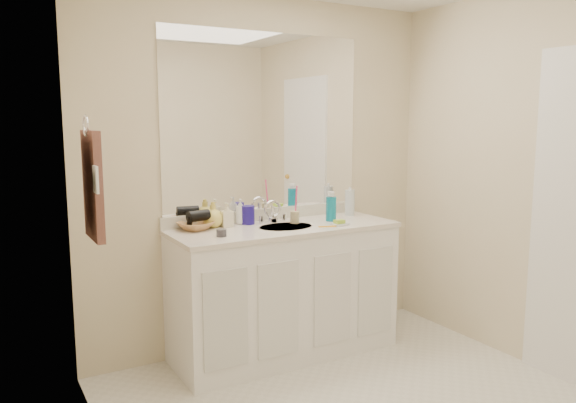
# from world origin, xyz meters

# --- Properties ---
(wall_back) EXTENTS (2.60, 0.02, 2.40)m
(wall_back) POSITION_xyz_m (0.00, 1.30, 1.20)
(wall_back) COLOR beige
(wall_back) RESTS_ON floor
(wall_left) EXTENTS (0.02, 2.60, 2.40)m
(wall_left) POSITION_xyz_m (-1.30, 0.00, 1.20)
(wall_left) COLOR beige
(wall_left) RESTS_ON floor
(wall_right) EXTENTS (0.02, 2.60, 2.40)m
(wall_right) POSITION_xyz_m (1.30, 0.00, 1.20)
(wall_right) COLOR beige
(wall_right) RESTS_ON floor
(vanity_cabinet) EXTENTS (1.50, 0.55, 0.85)m
(vanity_cabinet) POSITION_xyz_m (0.00, 1.02, 0.42)
(vanity_cabinet) COLOR white
(vanity_cabinet) RESTS_ON floor
(countertop) EXTENTS (1.52, 0.57, 0.03)m
(countertop) POSITION_xyz_m (0.00, 1.02, 0.86)
(countertop) COLOR white
(countertop) RESTS_ON vanity_cabinet
(backsplash) EXTENTS (1.52, 0.03, 0.08)m
(backsplash) POSITION_xyz_m (0.00, 1.29, 0.92)
(backsplash) COLOR silver
(backsplash) RESTS_ON countertop
(sink_basin) EXTENTS (0.37, 0.37, 0.02)m
(sink_basin) POSITION_xyz_m (0.00, 1.00, 0.87)
(sink_basin) COLOR beige
(sink_basin) RESTS_ON countertop
(faucet) EXTENTS (0.02, 0.02, 0.11)m
(faucet) POSITION_xyz_m (0.00, 1.18, 0.94)
(faucet) COLOR silver
(faucet) RESTS_ON countertop
(mirror) EXTENTS (1.48, 0.01, 1.20)m
(mirror) POSITION_xyz_m (0.00, 1.29, 1.56)
(mirror) COLOR white
(mirror) RESTS_ON wall_back
(blue_mug) EXTENTS (0.10, 0.10, 0.12)m
(blue_mug) POSITION_xyz_m (-0.18, 1.21, 0.94)
(blue_mug) COLOR navy
(blue_mug) RESTS_ON countertop
(tan_cup) EXTENTS (0.08, 0.08, 0.08)m
(tan_cup) POSITION_xyz_m (0.11, 1.08, 0.92)
(tan_cup) COLOR beige
(tan_cup) RESTS_ON countertop
(toothbrush) EXTENTS (0.02, 0.04, 0.21)m
(toothbrush) POSITION_xyz_m (0.12, 1.08, 1.03)
(toothbrush) COLOR #FF4388
(toothbrush) RESTS_ON tan_cup
(mouthwash_bottle) EXTENTS (0.08, 0.08, 0.17)m
(mouthwash_bottle) POSITION_xyz_m (0.37, 1.02, 0.96)
(mouthwash_bottle) COLOR #0C7997
(mouthwash_bottle) RESTS_ON countertop
(clear_pump_bottle) EXTENTS (0.08, 0.08, 0.19)m
(clear_pump_bottle) POSITION_xyz_m (0.62, 1.15, 0.97)
(clear_pump_bottle) COLOR silver
(clear_pump_bottle) RESTS_ON countertop
(soap_dish) EXTENTS (0.11, 0.09, 0.01)m
(soap_dish) POSITION_xyz_m (0.33, 0.86, 0.89)
(soap_dish) COLOR silver
(soap_dish) RESTS_ON countertop
(green_soap) EXTENTS (0.07, 0.05, 0.02)m
(green_soap) POSITION_xyz_m (0.33, 0.86, 0.90)
(green_soap) COLOR #A0CD32
(green_soap) RESTS_ON soap_dish
(orange_comb) EXTENTS (0.12, 0.06, 0.01)m
(orange_comb) POSITION_xyz_m (0.23, 0.86, 0.88)
(orange_comb) COLOR #FFAE1A
(orange_comb) RESTS_ON countertop
(dark_jar) EXTENTS (0.08, 0.08, 0.04)m
(dark_jar) POSITION_xyz_m (-0.49, 0.92, 0.90)
(dark_jar) COLOR #38363E
(dark_jar) RESTS_ON countertop
(soap_bottle_white) EXTENTS (0.08, 0.08, 0.17)m
(soap_bottle_white) POSITION_xyz_m (-0.22, 1.23, 0.97)
(soap_bottle_white) COLOR white
(soap_bottle_white) RESTS_ON countertop
(soap_bottle_cream) EXTENTS (0.07, 0.08, 0.16)m
(soap_bottle_cream) POSITION_xyz_m (-0.34, 1.19, 0.96)
(soap_bottle_cream) COLOR #F8EFCA
(soap_bottle_cream) RESTS_ON countertop
(soap_bottle_yellow) EXTENTS (0.16, 0.16, 0.17)m
(soap_bottle_yellow) POSITION_xyz_m (-0.42, 1.22, 0.96)
(soap_bottle_yellow) COLOR #E8D35A
(soap_bottle_yellow) RESTS_ON countertop
(wicker_basket) EXTENTS (0.27, 0.27, 0.05)m
(wicker_basket) POSITION_xyz_m (-0.56, 1.19, 0.91)
(wicker_basket) COLOR #AF7A46
(wicker_basket) RESTS_ON countertop
(hair_dryer) EXTENTS (0.15, 0.10, 0.07)m
(hair_dryer) POSITION_xyz_m (-0.54, 1.19, 0.97)
(hair_dryer) COLOR black
(hair_dryer) RESTS_ON wicker_basket
(towel_ring) EXTENTS (0.01, 0.11, 0.11)m
(towel_ring) POSITION_xyz_m (-1.27, 0.77, 1.55)
(towel_ring) COLOR silver
(towel_ring) RESTS_ON wall_left
(hand_towel) EXTENTS (0.04, 0.32, 0.55)m
(hand_towel) POSITION_xyz_m (-1.25, 0.77, 1.25)
(hand_towel) COLOR #53322C
(hand_towel) RESTS_ON towel_ring
(switch_plate) EXTENTS (0.01, 0.08, 0.13)m
(switch_plate) POSITION_xyz_m (-1.27, 0.57, 1.30)
(switch_plate) COLOR white
(switch_plate) RESTS_ON wall_left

